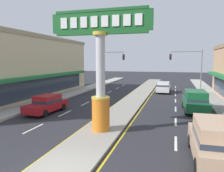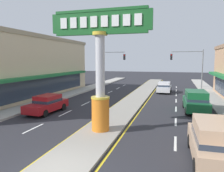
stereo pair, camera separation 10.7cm
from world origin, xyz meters
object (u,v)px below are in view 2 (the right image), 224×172
(traffic_light_left_side, at_px, (108,62))
(sedan_mid_left_lane, at_px, (164,87))
(traffic_light_right_side, at_px, (190,62))
(suv_near_left_lane, at_px, (214,141))
(sedan_near_right_lane, at_px, (47,104))
(storefront_left, at_px, (13,67))
(district_sign, at_px, (100,69))
(suv_far_right_lane, at_px, (196,101))

(traffic_light_left_side, bearing_deg, sedan_mid_left_lane, -19.82)
(traffic_light_right_side, xyz_separation_m, suv_near_left_lane, (-0.28, -25.40, -3.26))
(traffic_light_right_side, xyz_separation_m, sedan_near_right_lane, (-12.77, -19.38, -3.46))
(traffic_light_left_side, distance_m, suv_near_left_lane, 27.79)
(suv_near_left_lane, bearing_deg, storefront_left, 150.64)
(traffic_light_right_side, bearing_deg, district_sign, -105.86)
(suv_near_left_lane, bearing_deg, district_sign, 158.77)
(suv_near_left_lane, bearing_deg, traffic_light_right_side, 89.36)
(district_sign, bearing_deg, sedan_near_right_lane, 150.00)
(storefront_left, relative_size, suv_far_right_lane, 5.31)
(district_sign, height_order, sedan_near_right_lane, district_sign)
(suv_far_right_lane, bearing_deg, storefront_left, 175.43)
(storefront_left, xyz_separation_m, sedan_mid_left_lane, (17.47, 9.36, -2.98))
(suv_near_left_lane, bearing_deg, sedan_mid_left_lane, 98.92)
(traffic_light_left_side, bearing_deg, traffic_light_right_side, 4.11)
(traffic_light_right_side, relative_size, sedan_mid_left_lane, 1.43)
(suv_far_right_lane, height_order, sedan_mid_left_lane, suv_far_right_lane)
(traffic_light_left_side, bearing_deg, sedan_near_right_lane, -89.10)
(traffic_light_right_side, height_order, suv_near_left_lane, traffic_light_right_side)
(district_sign, distance_m, sedan_near_right_lane, 7.90)
(traffic_light_right_side, relative_size, suv_near_left_lane, 1.33)
(storefront_left, height_order, suv_far_right_lane, storefront_left)
(traffic_light_right_side, height_order, sedan_mid_left_lane, traffic_light_right_side)
(storefront_left, bearing_deg, sedan_mid_left_lane, 28.18)
(traffic_light_left_side, height_order, suv_far_right_lane, traffic_light_left_side)
(sedan_near_right_lane, bearing_deg, suv_near_left_lane, -25.77)
(district_sign, xyz_separation_m, sedan_near_right_lane, (-6.24, 3.60, -3.24))
(sedan_near_right_lane, distance_m, sedan_mid_left_lane, 17.61)
(traffic_light_left_side, bearing_deg, suv_near_left_lane, -62.44)
(traffic_light_right_side, distance_m, suv_near_left_lane, 25.61)
(traffic_light_left_side, height_order, traffic_light_right_side, same)
(suv_near_left_lane, bearing_deg, sedan_near_right_lane, 154.23)
(traffic_light_right_side, height_order, sedan_near_right_lane, traffic_light_right_side)
(traffic_light_right_side, xyz_separation_m, sedan_mid_left_lane, (-3.59, -4.35, -3.46))
(sedan_mid_left_lane, bearing_deg, suv_far_right_lane, -73.31)
(traffic_light_left_side, xyz_separation_m, sedan_mid_left_lane, (9.47, -3.41, -3.46))
(traffic_light_right_side, distance_m, suv_far_right_lane, 15.72)
(suv_far_right_lane, bearing_deg, district_sign, -129.39)
(sedan_near_right_lane, height_order, suv_near_left_lane, suv_near_left_lane)
(sedan_mid_left_lane, bearing_deg, traffic_light_left_side, 160.18)
(sedan_mid_left_lane, bearing_deg, sedan_near_right_lane, -121.42)
(storefront_left, relative_size, suv_near_left_lane, 5.34)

